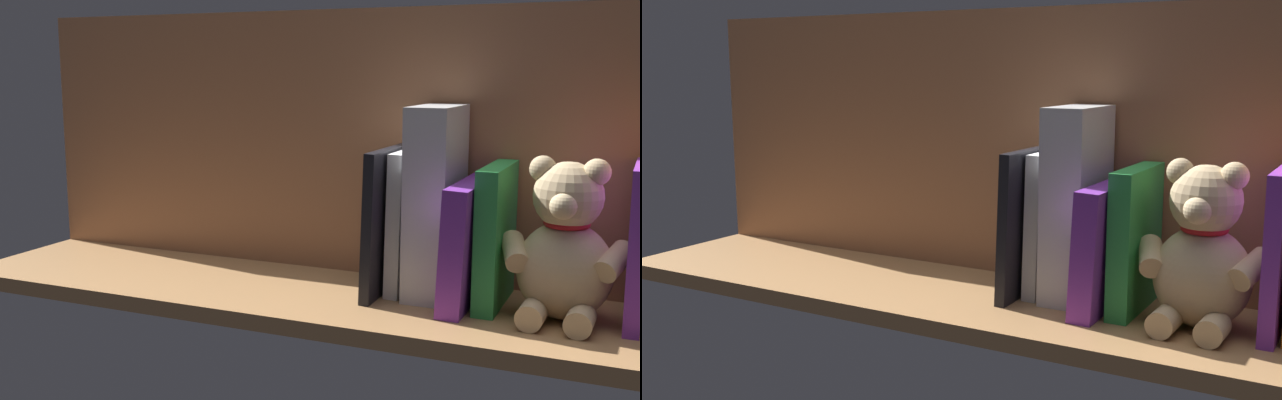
# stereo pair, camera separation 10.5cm
# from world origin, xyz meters

# --- Properties ---
(ground_plane) EXTENTS (1.08, 0.27, 0.02)m
(ground_plane) POSITION_xyz_m (0.00, 0.00, -0.01)
(ground_plane) COLOR #A87A4C
(shelf_back_panel) EXTENTS (1.08, 0.02, 0.39)m
(shelf_back_panel) POSITION_xyz_m (0.00, -0.11, 0.19)
(shelf_back_panel) COLOR #9A6543
(shelf_back_panel) RESTS_ON ground_plane
(book_2) EXTENTS (0.02, 0.14, 0.19)m
(book_2) POSITION_xyz_m (-0.40, -0.03, 0.10)
(book_2) COLOR purple
(book_2) RESTS_ON ground_plane
(teddy_bear) EXTENTS (0.16, 0.13, 0.20)m
(teddy_bear) POSITION_xyz_m (-0.32, -0.00, 0.09)
(teddy_bear) COLOR #D1B284
(teddy_bear) RESTS_ON ground_plane
(book_3) EXTENTS (0.03, 0.14, 0.18)m
(book_3) POSITION_xyz_m (-0.23, -0.03, 0.09)
(book_3) COLOR green
(book_3) RESTS_ON ground_plane
(book_4) EXTENTS (0.04, 0.17, 0.16)m
(book_4) POSITION_xyz_m (-0.20, -0.02, 0.08)
(book_4) COLOR purple
(book_4) RESTS_ON ground_plane
(dictionary_thick_white) EXTENTS (0.06, 0.12, 0.25)m
(dictionary_thick_white) POSITION_xyz_m (-0.15, -0.04, 0.13)
(dictionary_thick_white) COLOR silver
(dictionary_thick_white) RESTS_ON ground_plane
(book_5) EXTENTS (0.02, 0.11, 0.19)m
(book_5) POSITION_xyz_m (-0.11, -0.05, 0.10)
(book_5) COLOR silver
(book_5) RESTS_ON ground_plane
(book_6) EXTENTS (0.02, 0.15, 0.20)m
(book_6) POSITION_xyz_m (-0.09, -0.03, 0.10)
(book_6) COLOR black
(book_6) RESTS_ON ground_plane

